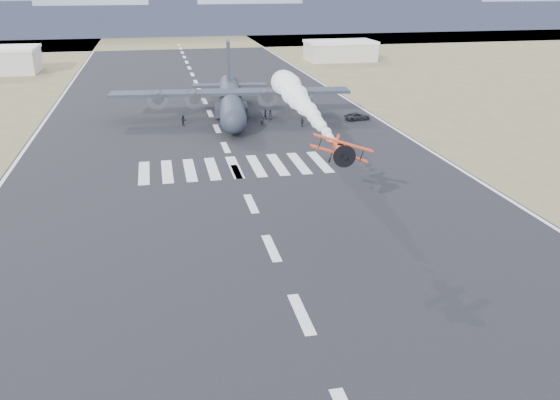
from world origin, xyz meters
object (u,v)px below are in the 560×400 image
object	(u,v)px
aerobatic_biplane	(340,149)
crew_f	(183,120)
crew_e	(270,115)
crew_g	(227,123)
hangar_right	(340,50)
crew_d	(302,122)
transport_aircraft	(231,99)
support_vehicle	(357,116)
crew_a	(262,121)
crew_h	(225,117)
crew_c	(227,116)
crew_b	(266,115)

from	to	relation	value
aerobatic_biplane	crew_f	distance (m)	51.80
crew_e	crew_g	world-z (taller)	crew_g
hangar_right	crew_g	size ratio (longest dim) A/B	11.10
crew_d	crew_f	size ratio (longest dim) A/B	0.94
transport_aircraft	support_vehicle	distance (m)	23.24
crew_a	aerobatic_biplane	bearing A→B (deg)	-71.77
crew_g	crew_h	size ratio (longest dim) A/B	1.04
aerobatic_biplane	crew_g	size ratio (longest dim) A/B	3.12
crew_a	crew_g	xyz separation A→B (m)	(-6.14, -0.43, 0.08)
hangar_right	crew_g	xyz separation A→B (m)	(-44.24, -77.81, -2.09)
crew_h	aerobatic_biplane	bearing A→B (deg)	8.69
hangar_right	crew_c	bearing A→B (deg)	-121.01
crew_c	crew_f	world-z (taller)	crew_c
transport_aircraft	crew_c	distance (m)	4.32
crew_d	crew_a	bearing A→B (deg)	34.59
crew_h	transport_aircraft	bearing A→B (deg)	161.51
aerobatic_biplane	crew_h	world-z (taller)	aerobatic_biplane
aerobatic_biplane	crew_e	xyz separation A→B (m)	(2.99, 50.93, -7.94)
crew_e	crew_h	world-z (taller)	crew_h
transport_aircraft	crew_d	xyz separation A→B (m)	(10.80, -10.87, -2.36)
hangar_right	crew_e	xyz separation A→B (m)	(-35.89, -73.21, -2.13)
aerobatic_biplane	transport_aircraft	size ratio (longest dim) A/B	0.13
hangar_right	crew_b	world-z (taller)	hangar_right
support_vehicle	crew_b	size ratio (longest dim) A/B	2.56
transport_aircraft	hangar_right	bearing A→B (deg)	64.38
crew_b	support_vehicle	bearing A→B (deg)	-27.06
hangar_right	crew_e	size ratio (longest dim) A/B	11.64
support_vehicle	crew_g	xyz separation A→B (m)	(-23.65, -1.08, 0.28)
crew_d	crew_f	world-z (taller)	crew_f
crew_f	crew_e	bearing A→B (deg)	-118.72
support_vehicle	crew_h	world-z (taller)	crew_h
crew_a	crew_c	bearing A→B (deg)	156.88
transport_aircraft	crew_d	distance (m)	15.50
crew_b	crew_h	size ratio (longest dim) A/B	1.01
crew_a	support_vehicle	bearing A→B (deg)	21.32
transport_aircraft	crew_g	bearing A→B (deg)	-96.17
support_vehicle	crew_e	bearing A→B (deg)	68.44
crew_b	crew_f	xyz separation A→B (m)	(-14.78, -1.48, -0.03)
crew_b	crew_f	world-z (taller)	crew_b
crew_a	crew_e	world-z (taller)	crew_e
hangar_right	crew_a	world-z (taller)	hangar_right
crew_c	crew_h	world-z (taller)	crew_c
crew_b	crew_e	xyz separation A→B (m)	(0.76, -0.18, -0.02)
transport_aircraft	crew_e	xyz separation A→B (m)	(6.45, -4.25, -2.30)
support_vehicle	crew_b	distance (m)	16.49
crew_a	crew_h	xyz separation A→B (m)	(-6.01, 3.89, 0.05)
crew_e	support_vehicle	bearing A→B (deg)	-54.75
crew_d	crew_g	xyz separation A→B (m)	(-12.70, 2.01, 0.10)
crew_h	crew_f	bearing A→B (deg)	-79.27
crew_b	crew_f	bearing A→B (deg)	171.62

